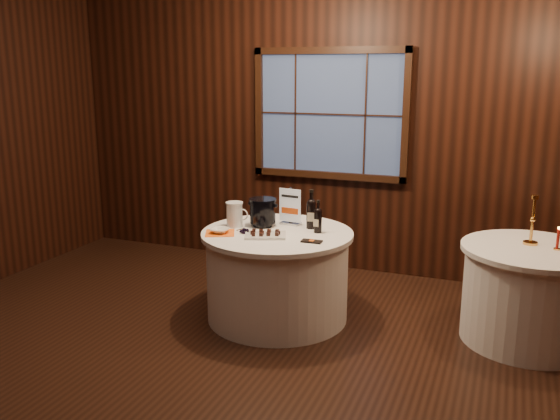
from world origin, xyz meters
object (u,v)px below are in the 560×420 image
at_px(sign_stand, 290,212).
at_px(port_bottle_left, 311,212).
at_px(ice_bucket, 263,212).
at_px(chocolate_plate, 265,234).
at_px(chocolate_box, 312,241).
at_px(glass_pitcher, 235,214).
at_px(grape_bunch, 246,231).
at_px(port_bottle_right, 318,219).
at_px(main_table, 277,275).
at_px(brass_candlestick, 532,227).
at_px(side_table, 529,294).
at_px(cracker_bowl, 220,231).
at_px(red_candle, 558,241).

relative_size(sign_stand, port_bottle_left, 0.98).
height_order(ice_bucket, chocolate_plate, ice_bucket).
relative_size(chocolate_box, glass_pitcher, 0.75).
distance_m(chocolate_plate, grape_bunch, 0.20).
distance_m(chocolate_plate, glass_pitcher, 0.43).
bearing_deg(ice_bucket, port_bottle_right, -2.61).
xyz_separation_m(main_table, brass_candlestick, (1.97, 0.39, 0.52)).
xyz_separation_m(side_table, chocolate_box, (-1.63, -0.49, 0.39)).
distance_m(main_table, ice_bucket, 0.56).
distance_m(ice_bucket, grape_bunch, 0.28).
bearing_deg(grape_bunch, port_bottle_left, 36.82).
bearing_deg(cracker_bowl, grape_bunch, 23.99).
height_order(grape_bunch, red_candle, red_candle).
xyz_separation_m(cracker_bowl, red_candle, (2.59, 0.52, 0.05)).
height_order(glass_pitcher, brass_candlestick, brass_candlestick).
relative_size(port_bottle_right, red_candle, 1.53).
relative_size(grape_bunch, red_candle, 0.93).
xyz_separation_m(ice_bucket, chocolate_box, (0.55, -0.31, -0.12)).
bearing_deg(glass_pitcher, side_table, 2.71).
bearing_deg(grape_bunch, chocolate_plate, -12.57).
bearing_deg(red_candle, grape_bunch, -169.72).
bearing_deg(brass_candlestick, port_bottle_left, -174.20).
relative_size(port_bottle_left, cracker_bowl, 2.18).
distance_m(side_table, chocolate_plate, 2.13).
relative_size(brass_candlestick, red_candle, 2.17).
distance_m(main_table, sign_stand, 0.56).
xyz_separation_m(main_table, sign_stand, (0.02, 0.26, 0.50)).
bearing_deg(chocolate_box, grape_bunch, 172.86).
bearing_deg(chocolate_box, sign_stand, 126.05).
distance_m(brass_candlestick, red_candle, 0.21).
bearing_deg(grape_bunch, side_table, 10.96).
distance_m(sign_stand, red_candle, 2.14).
bearing_deg(chocolate_plate, sign_stand, 82.86).
bearing_deg(grape_bunch, port_bottle_right, 22.89).
height_order(main_table, port_bottle_right, port_bottle_right).
xyz_separation_m(main_table, grape_bunch, (-0.23, -0.13, 0.40)).
xyz_separation_m(chocolate_box, brass_candlestick, (1.61, 0.57, 0.13)).
bearing_deg(red_candle, chocolate_box, -164.73).
height_order(sign_stand, chocolate_box, sign_stand).
distance_m(grape_bunch, brass_candlestick, 2.26).
relative_size(port_bottle_left, port_bottle_right, 1.22).
relative_size(sign_stand, red_candle, 1.83).
distance_m(sign_stand, brass_candlestick, 1.96).
height_order(port_bottle_right, chocolate_plate, port_bottle_right).
bearing_deg(grape_bunch, main_table, 30.08).
relative_size(chocolate_plate, cracker_bowl, 2.51).
xyz_separation_m(sign_stand, brass_candlestick, (1.96, 0.13, 0.03)).
height_order(ice_bucket, chocolate_box, ice_bucket).
distance_m(main_table, chocolate_plate, 0.44).
relative_size(side_table, chocolate_box, 6.68).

